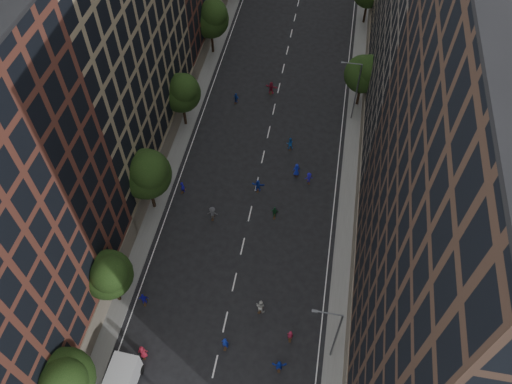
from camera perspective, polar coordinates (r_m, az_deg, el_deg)
ground at (r=66.24m, az=1.39°, el=6.56°), size 240.00×240.00×0.00m
sidewalk_left at (r=73.70m, az=-7.08°, el=11.82°), size 4.00×105.00×0.15m
sidewalk_right at (r=71.50m, az=12.06°, el=9.47°), size 4.00×105.00×0.15m
bldg_left_b at (r=57.02m, az=-19.28°, el=17.14°), size 14.00×26.00×34.00m
bldg_right_a at (r=38.03m, az=24.80°, el=-5.08°), size 14.00×30.00×36.00m
bldg_right_b at (r=59.98m, az=21.56°, el=17.66°), size 14.00×28.00×33.00m
tree_left_0 at (r=45.90m, az=-21.14°, el=-19.43°), size 5.20×5.20×8.83m
tree_left_1 at (r=49.39m, az=-16.51°, el=-9.03°), size 4.80×4.80×8.21m
tree_left_2 at (r=54.70m, az=-12.38°, el=2.13°), size 5.60×5.60×9.45m
tree_left_3 at (r=64.24m, az=-8.46°, el=11.28°), size 5.00×5.00×8.58m
tree_left_4 at (r=76.33m, az=-5.12°, el=19.23°), size 5.40×5.40×9.08m
tree_right_a at (r=68.21m, az=12.34°, el=13.18°), size 5.00×5.00×8.39m
streetlamp_near at (r=45.86m, az=8.94°, el=-15.69°), size 2.64×0.22×9.06m
streetlamp_far at (r=66.20m, az=11.28°, el=11.49°), size 2.64×0.22×9.06m
skater_1 at (r=49.64m, az=-3.54°, el=-16.86°), size 0.69×0.46×1.89m
skater_4 at (r=52.70m, az=-12.70°, el=-11.85°), size 1.08×0.65×1.72m
skater_5 at (r=49.07m, az=2.67°, el=-19.21°), size 1.46×0.64×1.52m
skater_6 at (r=50.40m, az=-12.83°, el=-17.40°), size 1.06×0.85×1.88m
skater_7 at (r=50.11m, az=3.93°, el=-16.02°), size 0.62×0.45×1.58m
skater_8 at (r=51.04m, az=0.52°, el=-12.93°), size 1.11×0.99×1.89m
skater_9 at (r=57.04m, az=-4.99°, el=-2.45°), size 1.26×0.77×1.89m
skater_10 at (r=57.08m, az=2.16°, el=-2.34°), size 0.98×0.42×1.67m
skater_11 at (r=59.38m, az=0.22°, el=0.71°), size 1.57×0.51×1.69m
skater_12 at (r=61.08m, az=4.66°, el=2.53°), size 0.98×0.74×1.82m
skater_13 at (r=59.92m, az=-8.39°, el=0.55°), size 0.70×0.57×1.65m
skater_14 at (r=64.03m, az=3.89°, el=5.54°), size 0.96×0.81×1.75m
skater_15 at (r=60.59m, az=6.06°, el=1.61°), size 1.11×0.85×1.52m
skater_16 at (r=70.34m, az=-2.28°, el=10.66°), size 0.98×0.71×1.54m
skater_17 at (r=71.66m, az=1.75°, el=11.79°), size 1.81×0.81×1.88m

